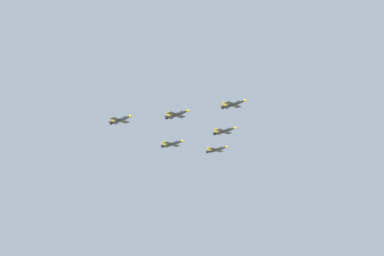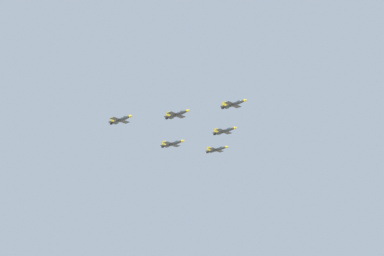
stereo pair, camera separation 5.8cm
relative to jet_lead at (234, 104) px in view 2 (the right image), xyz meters
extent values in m
ellipsoid|color=#2D3338|center=(0.00, -0.02, -0.06)|extent=(3.99, 11.99, 1.53)
cone|color=gold|center=(1.38, 6.48, -0.06)|extent=(1.59, 1.77, 1.30)
ellipsoid|color=#334751|center=(0.54, 2.54, 0.51)|extent=(1.55, 2.24, 0.89)
cube|color=#2D3338|center=(-0.13, -0.61, -0.15)|extent=(8.90, 4.44, 0.15)
cube|color=gold|center=(-3.88, 0.19, -0.11)|extent=(1.10, 2.52, 0.18)
cube|color=gold|center=(3.62, -1.41, -0.11)|extent=(1.10, 2.52, 0.18)
cube|color=#2D3338|center=(-1.05, -4.92, -0.06)|extent=(4.39, 2.69, 0.15)
cube|color=gold|center=(-1.75, -4.53, 1.04)|extent=(0.56, 1.71, 2.22)
cube|color=gold|center=(-0.25, -4.85, 1.04)|extent=(0.56, 1.71, 2.22)
cylinder|color=black|center=(-1.32, -6.19, -0.06)|extent=(1.23, 1.06, 1.07)
ellipsoid|color=#2D3338|center=(-19.26, -14.83, -3.91)|extent=(4.20, 12.19, 1.56)
cone|color=gold|center=(-17.77, -8.23, -3.91)|extent=(1.64, 1.82, 1.33)
ellipsoid|color=#334751|center=(-18.67, -12.23, -3.32)|extent=(1.60, 2.29, 0.91)
cube|color=#2D3338|center=(-19.40, -15.43, -3.99)|extent=(9.08, 4.62, 0.16)
cube|color=gold|center=(-23.21, -14.57, -3.95)|extent=(1.14, 2.57, 0.19)
cube|color=gold|center=(-15.59, -16.29, -3.95)|extent=(1.14, 2.57, 0.19)
cube|color=#2D3338|center=(-20.39, -19.81, -3.91)|extent=(4.48, 2.78, 0.16)
cube|color=gold|center=(-21.10, -19.40, -2.78)|extent=(0.59, 1.74, 2.26)
cube|color=gold|center=(-19.57, -19.75, -2.78)|extent=(0.59, 1.74, 2.26)
cylinder|color=black|center=(-20.68, -21.10, -3.91)|extent=(1.26, 1.09, 1.09)
ellipsoid|color=#2D3338|center=(11.51, -21.42, -4.29)|extent=(4.29, 12.40, 1.59)
cone|color=gold|center=(13.04, -14.70, -4.29)|extent=(1.67, 1.85, 1.35)
ellipsoid|color=#334751|center=(12.11, -18.76, -3.70)|extent=(1.63, 2.33, 0.93)
cube|color=#2D3338|center=(11.37, -22.02, -4.38)|extent=(9.23, 4.71, 0.16)
cube|color=gold|center=(7.50, -21.14, -4.34)|extent=(1.17, 2.62, 0.19)
cube|color=gold|center=(15.25, -22.90, -4.34)|extent=(1.17, 2.62, 0.19)
cube|color=#2D3338|center=(10.36, -26.48, -4.29)|extent=(4.56, 2.83, 0.16)
cube|color=gold|center=(9.64, -26.06, -3.15)|extent=(0.60, 1.77, 2.30)
cube|color=gold|center=(11.19, -26.41, -3.15)|extent=(0.60, 1.77, 2.30)
cylinder|color=black|center=(10.06, -27.79, -4.29)|extent=(1.28, 1.11, 1.11)
ellipsoid|color=#2D3338|center=(-38.52, -29.65, -5.41)|extent=(3.99, 12.20, 1.56)
cone|color=gold|center=(-37.15, -23.02, -5.41)|extent=(1.62, 1.80, 1.33)
ellipsoid|color=#334751|center=(-37.98, -27.03, -4.82)|extent=(1.57, 2.28, 0.91)
cube|color=#2D3338|center=(-38.65, -30.24, -5.49)|extent=(9.05, 4.48, 0.16)
cube|color=gold|center=(-42.47, -29.45, -5.45)|extent=(1.10, 2.57, 0.19)
cube|color=gold|center=(-34.82, -31.03, -5.45)|extent=(1.10, 2.57, 0.19)
cube|color=#2D3338|center=(-39.56, -34.64, -5.41)|extent=(4.46, 2.71, 0.16)
cube|color=gold|center=(-40.27, -34.24, -4.28)|extent=(0.56, 1.74, 2.25)
cube|color=gold|center=(-38.74, -34.56, -4.28)|extent=(0.56, 1.74, 2.25)
cylinder|color=black|center=(-39.83, -35.93, -5.41)|extent=(1.25, 1.07, 1.09)
ellipsoid|color=#2D3338|center=(23.03, -42.81, -6.30)|extent=(4.35, 12.44, 1.59)
cone|color=gold|center=(24.59, -36.08, -6.30)|extent=(1.68, 1.86, 1.35)
ellipsoid|color=#334751|center=(23.64, -40.15, -5.70)|extent=(1.64, 2.34, 0.93)
cube|color=#2D3338|center=(22.89, -43.41, -6.38)|extent=(9.27, 4.76, 0.16)
cube|color=gold|center=(19.00, -42.51, -6.34)|extent=(1.18, 2.62, 0.19)
cube|color=gold|center=(26.77, -44.31, -6.34)|extent=(1.18, 2.62, 0.19)
cube|color=#2D3338|center=(21.85, -47.88, -6.30)|extent=(4.58, 2.86, 0.16)
cube|color=gold|center=(21.13, -47.46, -5.14)|extent=(0.61, 1.77, 2.30)
cube|color=gold|center=(22.68, -47.82, -5.14)|extent=(0.61, 1.77, 2.30)
cylinder|color=black|center=(21.55, -49.19, -6.30)|extent=(1.29, 1.11, 1.12)
ellipsoid|color=#2D3338|center=(-7.75, -36.23, -9.77)|extent=(3.91, 12.41, 1.59)
cone|color=gold|center=(-6.43, -29.48, -9.77)|extent=(1.63, 1.81, 1.35)
ellipsoid|color=#334751|center=(-7.23, -33.56, -9.17)|extent=(1.57, 2.30, 0.92)
cube|color=#2D3338|center=(-7.87, -36.83, -9.86)|extent=(9.18, 4.45, 0.16)
cube|color=gold|center=(-11.76, -36.07, -9.81)|extent=(1.09, 2.61, 0.19)
cube|color=gold|center=(-3.98, -37.59, -9.81)|extent=(1.09, 2.61, 0.19)
cube|color=#2D3338|center=(-8.74, -41.31, -9.77)|extent=(4.52, 2.71, 0.16)
cube|color=gold|center=(-9.47, -40.92, -8.62)|extent=(0.54, 1.77, 2.29)
cube|color=gold|center=(-7.91, -41.22, -8.62)|extent=(0.54, 1.77, 2.29)
cylinder|color=black|center=(-8.99, -42.63, -9.77)|extent=(1.26, 1.08, 1.11)
camera|label=1|loc=(214.89, 109.19, -95.29)|focal=56.44mm
camera|label=2|loc=(214.86, 109.24, -95.29)|focal=56.44mm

